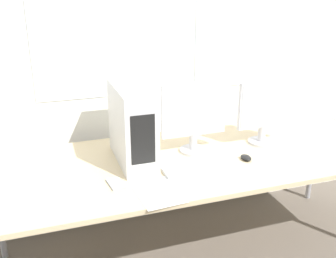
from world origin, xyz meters
TOP-DOWN VIEW (x-y plane):
  - wall_back at (0.00, 1.07)m, footprint 8.00×0.07m
  - desk at (0.00, 0.47)m, footprint 2.57×0.94m
  - pc_tower at (-0.37, 0.55)m, footprint 0.19×0.50m
  - monitor_main at (0.01, 0.55)m, footprint 0.41×0.17m
  - monitor_right_near at (0.49, 0.53)m, footprint 0.36×0.17m
  - keyboard at (-0.03, 0.31)m, footprint 0.46×0.14m
  - mouse at (0.27, 0.33)m, footprint 0.06×0.08m
  - cell_phone at (-0.53, 0.28)m, footprint 0.09×0.13m
  - paper_sheet_left at (-0.35, 0.13)m, footprint 0.23×0.31m
  - paper_sheet_front at (-1.00, 0.28)m, footprint 0.27×0.33m

SIDE VIEW (x-z plane):
  - desk at x=0.00m, z-range 0.33..1.06m
  - paper_sheet_left at x=-0.35m, z-range 0.73..0.73m
  - paper_sheet_front at x=-1.00m, z-range 0.73..0.73m
  - cell_phone at x=-0.53m, z-range 0.73..0.74m
  - keyboard at x=-0.03m, z-range 0.73..0.75m
  - mouse at x=0.27m, z-range 0.73..0.76m
  - monitor_right_near at x=0.49m, z-range 0.75..1.16m
  - pc_tower at x=-0.37m, z-range 0.73..1.19m
  - monitor_main at x=0.01m, z-range 0.75..1.19m
  - wall_back at x=0.00m, z-range 0.00..2.70m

